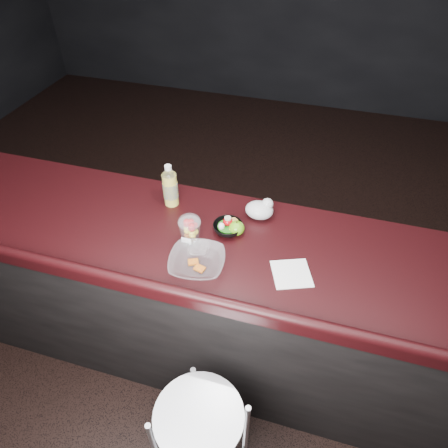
{
  "coord_description": "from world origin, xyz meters",
  "views": [
    {
      "loc": [
        0.36,
        -0.97,
        2.33
      ],
      "look_at": [
        -0.01,
        0.33,
        1.1
      ],
      "focal_mm": 32.0,
      "sensor_mm": 36.0,
      "label": 1
    }
  ],
  "objects": [
    {
      "name": "lemonade_bottle",
      "position": [
        -0.34,
        0.49,
        1.12
      ],
      "size": [
        0.08,
        0.08,
        0.23
      ],
      "color": "gold",
      "rests_on": "counter"
    },
    {
      "name": "paper_napkin",
      "position": [
        0.33,
        0.19,
        1.02
      ],
      "size": [
        0.21,
        0.21,
        0.0
      ],
      "primitive_type": "cube",
      "rotation": [
        0.0,
        0.0,
        0.37
      ],
      "color": "white",
      "rests_on": "counter"
    },
    {
      "name": "green_apple",
      "position": [
        0.04,
        0.36,
        1.05
      ],
      "size": [
        0.08,
        0.08,
        0.08
      ],
      "color": "#47820F",
      "rests_on": "counter"
    },
    {
      "name": "plastic_bag",
      "position": [
        0.12,
        0.52,
        1.07
      ],
      "size": [
        0.14,
        0.11,
        0.1
      ],
      "color": "silver",
      "rests_on": "counter"
    },
    {
      "name": "ground",
      "position": [
        0.0,
        0.0,
        0.0
      ],
      "size": [
        8.0,
        8.0,
        0.0
      ],
      "primitive_type": "plane",
      "color": "black",
      "rests_on": "ground"
    },
    {
      "name": "takeout_bowl",
      "position": [
        -0.07,
        0.11,
        1.05
      ],
      "size": [
        0.27,
        0.27,
        0.06
      ],
      "rotation": [
        0.0,
        0.0,
        0.15
      ],
      "color": "silver",
      "rests_on": "counter"
    },
    {
      "name": "room_shell",
      "position": [
        0.0,
        0.0,
        1.83
      ],
      "size": [
        8.0,
        8.0,
        8.0
      ],
      "color": "black",
      "rests_on": "ground"
    },
    {
      "name": "stool_left",
      "position": [
        0.09,
        -0.37,
        0.53
      ],
      "size": [
        0.46,
        0.46,
        0.73
      ],
      "rotation": [
        0.0,
        0.0,
        -0.33
      ],
      "color": "#BCBCC1",
      "rests_on": "ground"
    },
    {
      "name": "counter",
      "position": [
        0.0,
        0.3,
        0.51
      ],
      "size": [
        4.06,
        0.71,
        1.02
      ],
      "color": "black",
      "rests_on": "ground"
    },
    {
      "name": "snack_bowl",
      "position": [
        -0.01,
        0.37,
        1.05
      ],
      "size": [
        0.15,
        0.15,
        0.08
      ],
      "rotation": [
        0.0,
        0.0,
        0.08
      ],
      "color": "black",
      "rests_on": "counter"
    },
    {
      "name": "fruit_cup",
      "position": [
        -0.15,
        0.26,
        1.1
      ],
      "size": [
        0.1,
        0.1,
        0.15
      ],
      "color": "white",
      "rests_on": "counter"
    }
  ]
}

